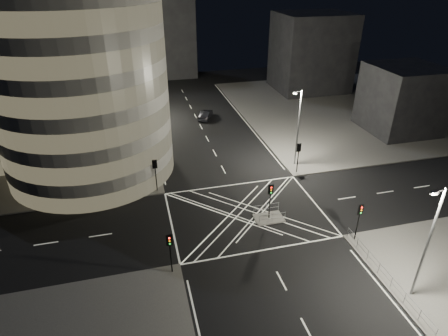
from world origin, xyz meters
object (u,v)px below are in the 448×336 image
object	(u,v)px
street_lamp_right_near	(428,241)
sedan	(206,115)
street_lamp_left_near	(144,131)
traffic_signal_nl	(170,247)
street_lamp_right_far	(298,126)
central_island	(269,218)
traffic_signal_fr	(298,153)
traffic_signal_island	(270,195)
street_lamp_left_far	(137,89)
traffic_signal_fl	(155,170)
traffic_signal_nr	(359,216)

from	to	relation	value
street_lamp_right_near	sedan	bearing A→B (deg)	100.64
street_lamp_left_near	sedan	xyz separation A→B (m)	(10.94, 16.22, -4.80)
traffic_signal_nl	street_lamp_right_far	distance (m)	24.27
central_island	traffic_signal_fr	distance (m)	11.10
traffic_signal_fr	traffic_signal_nl	bearing A→B (deg)	-142.31
traffic_signal_island	traffic_signal_nl	bearing A→B (deg)	-153.86
traffic_signal_island	street_lamp_left_near	distance (m)	17.89
street_lamp_left_far	traffic_signal_island	bearing A→B (deg)	-70.05
traffic_signal_fl	traffic_signal_nl	world-z (taller)	same
traffic_signal_fl	street_lamp_left_far	distance (m)	23.36
traffic_signal_nl	traffic_signal_island	xyz separation A→B (m)	(10.80, 5.30, 0.00)
street_lamp_right_near	traffic_signal_nl	bearing A→B (deg)	158.45
street_lamp_right_near	sedan	distance (m)	43.23
street_lamp_left_far	street_lamp_right_near	xyz separation A→B (m)	(18.87, -44.00, 0.00)
traffic_signal_nr	traffic_signal_island	distance (m)	8.62
traffic_signal_fl	sedan	size ratio (longest dim) A/B	0.88
street_lamp_right_near	street_lamp_right_far	bearing A→B (deg)	90.00
traffic_signal_nr	traffic_signal_island	bearing A→B (deg)	142.07
traffic_signal_nl	central_island	bearing A→B (deg)	26.14
central_island	street_lamp_left_near	bearing A→B (deg)	130.27
traffic_signal_fr	sedan	bearing A→B (deg)	108.82
street_lamp_left_near	street_lamp_right_near	distance (m)	32.13
street_lamp_left_far	street_lamp_right_far	world-z (taller)	same
street_lamp_right_far	sedan	world-z (taller)	street_lamp_right_far
traffic_signal_island	street_lamp_left_far	distance (m)	33.61
central_island	street_lamp_left_near	distance (m)	18.52
central_island	traffic_signal_island	bearing A→B (deg)	0.00
traffic_signal_fl	street_lamp_left_far	xyz separation A→B (m)	(-0.64, 23.20, 2.63)
traffic_signal_fl	traffic_signal_nr	size ratio (longest dim) A/B	1.00
street_lamp_left_far	street_lamp_right_far	bearing A→B (deg)	-48.06
central_island	street_lamp_left_far	world-z (taller)	street_lamp_left_far
traffic_signal_fr	traffic_signal_nr	bearing A→B (deg)	-90.00
traffic_signal_fl	traffic_signal_fr	bearing A→B (deg)	0.00
street_lamp_left_far	traffic_signal_fl	bearing A→B (deg)	-88.43
traffic_signal_nr	traffic_signal_fr	bearing A→B (deg)	90.00
street_lamp_left_far	traffic_signal_nr	bearing A→B (deg)	-63.64
traffic_signal_fr	street_lamp_left_far	world-z (taller)	street_lamp_left_far
traffic_signal_island	street_lamp_right_far	xyz separation A→B (m)	(7.44, 10.50, 2.63)
street_lamp_left_near	traffic_signal_island	bearing A→B (deg)	-49.73
traffic_signal_nl	street_lamp_left_far	distance (m)	36.90
traffic_signal_island	street_lamp_left_far	world-z (taller)	street_lamp_left_far
central_island	street_lamp_right_near	size ratio (longest dim) A/B	0.30
traffic_signal_nr	street_lamp_left_far	xyz separation A→B (m)	(-18.24, 36.80, 2.63)
traffic_signal_nl	sedan	distance (m)	36.57
traffic_signal_fl	traffic_signal_nr	world-z (taller)	same
traffic_signal_fr	street_lamp_right_near	world-z (taller)	street_lamp_right_near
traffic_signal_fl	traffic_signal_nr	xyz separation A→B (m)	(17.60, -13.60, 0.00)
central_island	sedan	xyz separation A→B (m)	(-0.50, 29.72, 0.67)
traffic_signal_nl	street_lamp_left_near	distance (m)	18.99
traffic_signal_island	street_lamp_left_near	size ratio (longest dim) A/B	0.40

